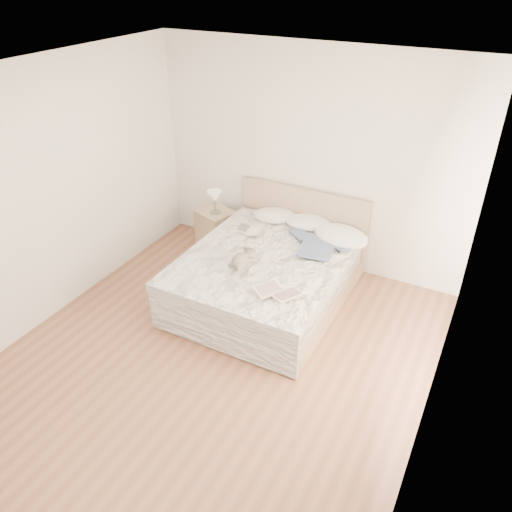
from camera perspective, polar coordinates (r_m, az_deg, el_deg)
name	(u,v)px	position (r m, az deg, el deg)	size (l,w,h in m)	color
floor	(215,359)	(5.14, -4.70, -11.61)	(4.00, 4.50, 0.00)	brown
ceiling	(199,81)	(3.85, -6.52, 19.21)	(4.00, 4.50, 0.00)	white
wall_back	(309,160)	(6.16, 6.03, 10.83)	(4.00, 0.02, 2.70)	silver
wall_left	(43,197)	(5.59, -23.13, 6.18)	(0.02, 4.50, 2.70)	silver
wall_right	(448,308)	(3.79, 21.07, -5.62)	(0.02, 4.50, 2.70)	silver
window	(456,275)	(3.99, 21.88, -2.07)	(0.02, 1.30, 1.10)	white
bed	(268,275)	(5.77, 1.42, -2.21)	(1.72, 2.14, 1.00)	tan
nightstand	(216,230)	(6.79, -4.59, 3.01)	(0.45, 0.40, 0.56)	tan
table_lamp	(215,197)	(6.52, -4.76, 6.68)	(0.26, 0.26, 0.31)	#504A45
pillow_left	(275,215)	(6.35, 2.15, 4.67)	(0.55, 0.38, 0.16)	silver
pillow_middle	(308,222)	(6.21, 5.98, 3.84)	(0.55, 0.39, 0.17)	white
pillow_right	(341,236)	(5.96, 9.66, 2.26)	(0.67, 0.47, 0.20)	white
blouse	(318,247)	(5.73, 7.06, 1.08)	(0.59, 0.63, 0.02)	#384768
photo_book	(249,230)	(6.02, -0.79, 2.96)	(0.32, 0.22, 0.02)	white
childrens_book	(278,292)	(4.94, 2.54, -4.16)	(0.41, 0.28, 0.03)	#FEECCF
teddy_bear	(240,264)	(5.32, -1.79, -0.97)	(0.22, 0.30, 0.16)	#6A6150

